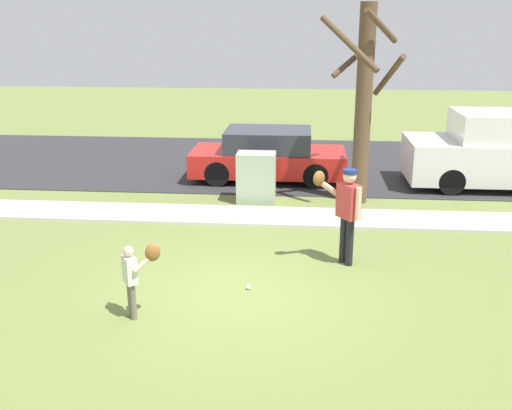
{
  "coord_description": "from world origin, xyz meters",
  "views": [
    {
      "loc": [
        0.92,
        -8.28,
        4.11
      ],
      "look_at": [
        0.12,
        1.36,
        1.0
      ],
      "focal_mm": 41.06,
      "sensor_mm": 36.0,
      "label": 1
    }
  ],
  "objects_px": {
    "person_child": "(135,271)",
    "baseball": "(248,287)",
    "utility_cabinet": "(256,177)",
    "street_tree_near": "(364,99)",
    "person_adult": "(346,206)",
    "parked_hatchback_red": "(268,155)",
    "parked_van_white": "(509,152)"
  },
  "relations": [
    {
      "from": "person_adult",
      "to": "baseball",
      "type": "distance_m",
      "value": 2.2
    },
    {
      "from": "person_child",
      "to": "baseball",
      "type": "height_order",
      "value": "person_child"
    },
    {
      "from": "person_child",
      "to": "parked_van_white",
      "type": "relative_size",
      "value": 0.23
    },
    {
      "from": "utility_cabinet",
      "to": "street_tree_near",
      "type": "relative_size",
      "value": 0.26
    },
    {
      "from": "parked_van_white",
      "to": "utility_cabinet",
      "type": "bearing_deg",
      "value": -164.04
    },
    {
      "from": "utility_cabinet",
      "to": "parked_van_white",
      "type": "distance_m",
      "value": 6.45
    },
    {
      "from": "person_adult",
      "to": "street_tree_near",
      "type": "height_order",
      "value": "street_tree_near"
    },
    {
      "from": "person_adult",
      "to": "street_tree_near",
      "type": "xyz_separation_m",
      "value": [
        0.57,
        3.66,
        1.32
      ]
    },
    {
      "from": "person_child",
      "to": "utility_cabinet",
      "type": "height_order",
      "value": "utility_cabinet"
    },
    {
      "from": "street_tree_near",
      "to": "parked_hatchback_red",
      "type": "height_order",
      "value": "street_tree_near"
    },
    {
      "from": "baseball",
      "to": "street_tree_near",
      "type": "height_order",
      "value": "street_tree_near"
    },
    {
      "from": "person_child",
      "to": "street_tree_near",
      "type": "relative_size",
      "value": 0.26
    },
    {
      "from": "person_adult",
      "to": "baseball",
      "type": "height_order",
      "value": "person_adult"
    },
    {
      "from": "baseball",
      "to": "parked_hatchback_red",
      "type": "distance_m",
      "value": 6.63
    },
    {
      "from": "person_child",
      "to": "baseball",
      "type": "bearing_deg",
      "value": -0.35
    },
    {
      "from": "person_adult",
      "to": "parked_hatchback_red",
      "type": "xyz_separation_m",
      "value": [
        -1.66,
        5.44,
        -0.4
      ]
    },
    {
      "from": "person_child",
      "to": "baseball",
      "type": "distance_m",
      "value": 1.94
    },
    {
      "from": "parked_hatchback_red",
      "to": "person_adult",
      "type": "bearing_deg",
      "value": -72.99
    },
    {
      "from": "person_adult",
      "to": "person_child",
      "type": "distance_m",
      "value": 3.77
    },
    {
      "from": "street_tree_near",
      "to": "utility_cabinet",
      "type": "bearing_deg",
      "value": -175.4
    },
    {
      "from": "person_adult",
      "to": "person_child",
      "type": "relative_size",
      "value": 1.49
    },
    {
      "from": "person_child",
      "to": "utility_cabinet",
      "type": "xyz_separation_m",
      "value": [
        1.23,
        5.67,
        -0.14
      ]
    },
    {
      "from": "street_tree_near",
      "to": "parked_hatchback_red",
      "type": "bearing_deg",
      "value": 141.54
    },
    {
      "from": "person_child",
      "to": "utility_cabinet",
      "type": "distance_m",
      "value": 5.8
    },
    {
      "from": "person_child",
      "to": "parked_van_white",
      "type": "xyz_separation_m",
      "value": [
        7.42,
        7.44,
        0.18
      ]
    },
    {
      "from": "person_adult",
      "to": "person_child",
      "type": "height_order",
      "value": "person_adult"
    },
    {
      "from": "person_child",
      "to": "parked_hatchback_red",
      "type": "xyz_separation_m",
      "value": [
        1.38,
        7.63,
        -0.07
      ]
    },
    {
      "from": "baseball",
      "to": "utility_cabinet",
      "type": "distance_m",
      "value": 4.68
    },
    {
      "from": "utility_cabinet",
      "to": "baseball",
      "type": "bearing_deg",
      "value": -86.81
    },
    {
      "from": "person_adult",
      "to": "street_tree_near",
      "type": "relative_size",
      "value": 0.38
    },
    {
      "from": "baseball",
      "to": "utility_cabinet",
      "type": "height_order",
      "value": "utility_cabinet"
    },
    {
      "from": "utility_cabinet",
      "to": "parked_hatchback_red",
      "type": "height_order",
      "value": "parked_hatchback_red"
    }
  ]
}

